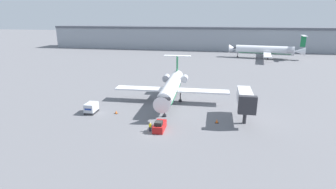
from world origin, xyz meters
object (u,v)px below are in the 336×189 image
(pushback_tug, at_px, (160,126))
(airplane_parked_far_left, at_px, (266,50))
(traffic_cone_right, at_px, (217,121))
(airplane_main, at_px, (171,87))
(worker_near_tug, at_px, (150,127))
(luggage_cart, at_px, (91,108))
(traffic_cone_left, at_px, (116,112))
(jet_bridge, at_px, (245,99))

(pushback_tug, xyz_separation_m, airplane_parked_far_left, (32.78, 88.96, 3.22))
(pushback_tug, distance_m, airplane_parked_far_left, 94.86)
(pushback_tug, relative_size, traffic_cone_right, 5.48)
(airplane_main, distance_m, traffic_cone_right, 15.78)
(airplane_parked_far_left, bearing_deg, airplane_main, -114.64)
(pushback_tug, xyz_separation_m, worker_near_tug, (-1.53, -0.93, 0.14))
(luggage_cart, height_order, airplane_parked_far_left, airplane_parked_far_left)
(traffic_cone_left, bearing_deg, airplane_main, 43.70)
(luggage_cart, xyz_separation_m, traffic_cone_right, (26.35, -0.74, -0.72))
(airplane_main, relative_size, airplane_parked_far_left, 0.79)
(airplane_parked_far_left, height_order, jet_bridge, airplane_parked_far_left)
(worker_near_tug, xyz_separation_m, traffic_cone_left, (-9.28, 7.33, -0.60))
(airplane_main, height_order, worker_near_tug, airplane_main)
(luggage_cart, height_order, traffic_cone_right, luggage_cart)
(airplane_main, bearing_deg, traffic_cone_right, -45.36)
(airplane_main, relative_size, worker_near_tug, 15.91)
(worker_near_tug, height_order, traffic_cone_left, worker_near_tug)
(airplane_main, distance_m, airplane_parked_far_left, 80.11)
(pushback_tug, bearing_deg, traffic_cone_right, 26.80)
(luggage_cart, xyz_separation_m, worker_near_tug, (14.60, -6.83, -0.19))
(airplane_main, xyz_separation_m, traffic_cone_left, (-10.18, -9.73, -3.39))
(airplane_parked_far_left, bearing_deg, pushback_tug, -110.23)
(pushback_tug, xyz_separation_m, jet_bridge, (15.43, 7.40, 3.68))
(luggage_cart, height_order, jet_bridge, jet_bridge)
(traffic_cone_left, distance_m, airplane_parked_far_left, 93.42)
(worker_near_tug, bearing_deg, luggage_cart, 154.92)
(pushback_tug, relative_size, traffic_cone_left, 5.86)
(pushback_tug, bearing_deg, luggage_cart, 159.88)
(traffic_cone_right, bearing_deg, jet_bridge, 23.21)
(airplane_main, xyz_separation_m, worker_near_tug, (-0.91, -17.07, -2.79))
(luggage_cart, height_order, traffic_cone_left, luggage_cart)
(airplane_main, xyz_separation_m, airplane_parked_far_left, (33.39, 72.82, 0.29))
(airplane_parked_far_left, bearing_deg, jet_bridge, -102.01)
(worker_near_tug, bearing_deg, traffic_cone_right, 27.40)
(airplane_main, relative_size, traffic_cone_right, 35.86)
(jet_bridge, bearing_deg, worker_near_tug, -153.86)
(airplane_main, bearing_deg, worker_near_tug, -93.05)
(worker_near_tug, bearing_deg, traffic_cone_left, 141.67)
(traffic_cone_right, distance_m, airplane_parked_far_left, 86.86)
(traffic_cone_left, bearing_deg, traffic_cone_right, -3.39)
(worker_near_tug, bearing_deg, pushback_tug, 31.26)
(airplane_main, bearing_deg, luggage_cart, -146.58)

